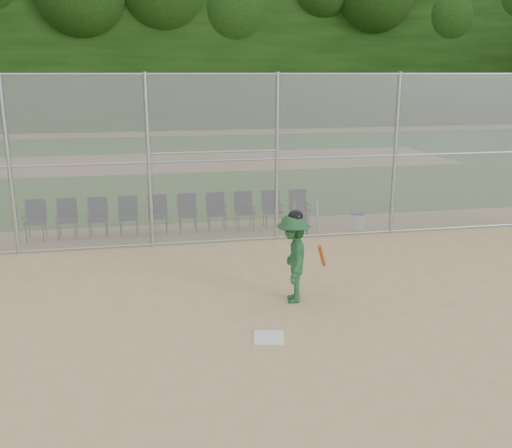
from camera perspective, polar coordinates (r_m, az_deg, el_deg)
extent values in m
plane|color=tan|center=(9.30, 3.01, -10.52)|extent=(100.00, 100.00, 0.00)
plane|color=#275C1B|center=(26.52, -6.49, 6.22)|extent=(100.00, 100.00, 0.00)
plane|color=tan|center=(26.52, -6.49, 6.23)|extent=(24.00, 24.00, 0.00)
cube|color=gray|center=(13.44, -2.06, 6.42)|extent=(16.00, 0.02, 4.00)
cylinder|color=#9EA3A8|center=(13.29, -2.14, 14.76)|extent=(16.00, 0.05, 0.05)
cube|color=black|center=(43.21, -8.68, 16.80)|extent=(80.00, 5.00, 11.00)
cube|color=white|center=(9.02, 1.29, -11.25)|extent=(0.55, 0.55, 0.02)
imported|color=#20512A|center=(10.13, 3.73, -3.44)|extent=(0.77, 1.13, 1.60)
ellipsoid|color=black|center=(9.92, 3.80, 0.79)|extent=(0.27, 0.30, 0.23)
cylinder|color=red|center=(9.83, 6.60, -3.19)|extent=(0.36, 0.65, 0.59)
cylinder|color=white|center=(15.14, 10.12, 0.23)|extent=(0.35, 0.35, 0.41)
cylinder|color=#223B95|center=(15.08, 10.16, 1.08)|extent=(0.37, 0.37, 0.05)
cylinder|color=#D84C14|center=(14.49, 3.89, 0.66)|extent=(0.06, 0.24, 0.84)
cylinder|color=black|center=(14.57, 5.03, 0.70)|extent=(0.06, 0.26, 0.84)
cylinder|color=#B2B2B7|center=(14.66, 6.15, 0.75)|extent=(0.06, 0.29, 0.83)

